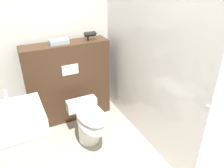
{
  "coord_description": "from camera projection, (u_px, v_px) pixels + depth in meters",
  "views": [
    {
      "loc": [
        -0.91,
        -0.9,
        2.0
      ],
      "look_at": [
        0.16,
        1.24,
        0.75
      ],
      "focal_mm": 35.0,
      "sensor_mm": 36.0,
      "label": 1
    }
  ],
  "objects": [
    {
      "name": "wall_back",
      "position": [
        75.0,
        30.0,
        3.09
      ],
      "size": [
        8.0,
        0.06,
        2.5
      ],
      "color": "silver",
      "rests_on": "ground_plane"
    },
    {
      "name": "partition_panel",
      "position": [
        69.0,
        82.0,
        3.13
      ],
      "size": [
        1.16,
        0.31,
        1.15
      ],
      "color": "#3D2819",
      "rests_on": "ground_plane"
    },
    {
      "name": "shower_glass",
      "position": [
        144.0,
        63.0,
        2.57
      ],
      "size": [
        0.04,
        1.98,
        2.07
      ],
      "color": "silver",
      "rests_on": "ground_plane"
    },
    {
      "name": "toilet",
      "position": [
        89.0,
        122.0,
        2.73
      ],
      "size": [
        0.39,
        0.69,
        0.5
      ],
      "color": "white",
      "rests_on": "ground_plane"
    },
    {
      "name": "sink_vanity",
      "position": [
        21.0,
        156.0,
        2.0
      ],
      "size": [
        0.52,
        0.49,
        1.11
      ],
      "color": "beige",
      "rests_on": "ground_plane"
    },
    {
      "name": "hair_drier",
      "position": [
        90.0,
        34.0,
        2.93
      ],
      "size": [
        0.18,
        0.07,
        0.12
      ],
      "color": "black",
      "rests_on": "partition_panel"
    },
    {
      "name": "folded_towel",
      "position": [
        59.0,
        42.0,
        2.81
      ],
      "size": [
        0.24,
        0.14,
        0.06
      ],
      "color": "#8C9EAD",
      "rests_on": "partition_panel"
    }
  ]
}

